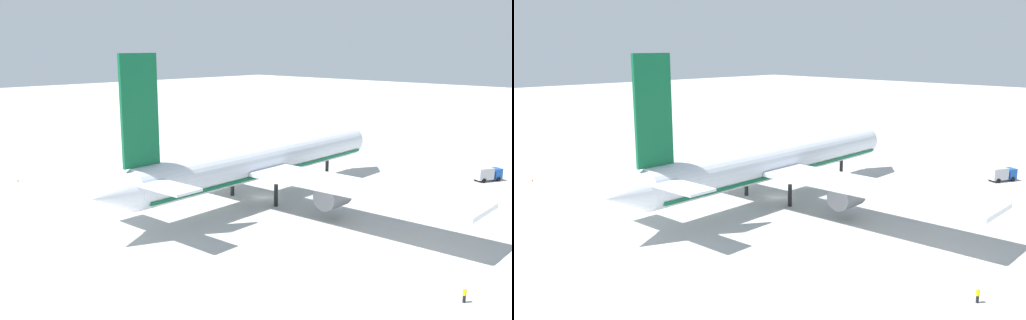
# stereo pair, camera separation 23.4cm
# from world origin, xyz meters

# --- Properties ---
(ground_plane) EXTENTS (600.00, 600.00, 0.00)m
(ground_plane) POSITION_xyz_m (0.00, 0.00, 0.00)
(ground_plane) COLOR #B2B2AD
(airliner) EXTENTS (67.56, 79.12, 25.54)m
(airliner) POSITION_xyz_m (-1.36, -0.13, 6.69)
(airliner) COLOR silver
(airliner) RESTS_ON ground
(service_truck_1) EXTENTS (6.07, 4.44, 2.75)m
(service_truck_1) POSITION_xyz_m (40.24, -22.97, 1.52)
(service_truck_1) COLOR #194CA5
(service_truck_1) RESTS_ON ground
(ground_worker_0) EXTENTS (0.48, 0.48, 1.68)m
(ground_worker_0) POSITION_xyz_m (-14.18, -43.33, 0.85)
(ground_worker_0) COLOR black
(ground_worker_0) RESTS_ON ground
(traffic_cone_3) EXTENTS (0.36, 0.36, 0.55)m
(traffic_cone_3) POSITION_xyz_m (-26.53, 42.58, 0.28)
(traffic_cone_3) COLOR orange
(traffic_cone_3) RESTS_ON ground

